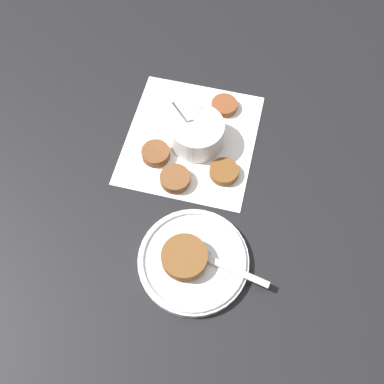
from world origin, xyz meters
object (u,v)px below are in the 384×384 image
object	(u,v)px
sauce_bowl	(197,134)
fork	(209,259)
serving_plate	(193,260)
fritter_on_plate	(184,257)

from	to	relation	value
sauce_bowl	fork	xyz separation A→B (m)	(-0.26, -0.07, -0.01)
sauce_bowl	serving_plate	size ratio (longest dim) A/B	0.59
sauce_bowl	fritter_on_plate	xyz separation A→B (m)	(-0.27, -0.03, 0.00)
fritter_on_plate	fork	distance (m)	0.05
sauce_bowl	serving_plate	xyz separation A→B (m)	(-0.27, -0.05, -0.02)
fritter_on_plate	sauce_bowl	bearing A→B (deg)	6.15
sauce_bowl	fork	bearing A→B (deg)	-164.44
sauce_bowl	serving_plate	bearing A→B (deg)	-170.46
sauce_bowl	fritter_on_plate	world-z (taller)	sauce_bowl
sauce_bowl	serving_plate	world-z (taller)	sauce_bowl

